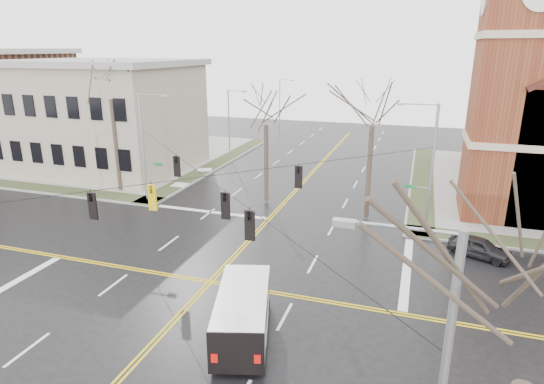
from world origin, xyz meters
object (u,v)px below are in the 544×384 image
(parked_car_a, at_px, (480,247))
(streetlight_north_a, at_px, (230,122))
(signal_pole_ne, at_px, (429,165))
(signal_pole_nw, at_px, (145,144))
(tree_nw_far, at_px, (110,93))
(cargo_van, at_px, (243,309))
(tree_nw_near, at_px, (266,120))
(streetlight_north_b, at_px, (281,103))
(tree_se, at_px, (530,360))
(tree_ne, at_px, (373,119))

(parked_car_a, bearing_deg, streetlight_north_a, 75.15)
(signal_pole_ne, height_order, signal_pole_nw, same)
(signal_pole_nw, bearing_deg, tree_nw_far, 160.03)
(parked_car_a, bearing_deg, cargo_van, 160.67)
(signal_pole_ne, bearing_deg, parked_car_a, -43.05)
(signal_pole_ne, bearing_deg, tree_nw_near, 168.09)
(parked_car_a, distance_m, tree_nw_far, 31.51)
(streetlight_north_b, xyz_separation_m, tree_se, (23.04, -61.96, 3.62))
(tree_se, bearing_deg, streetlight_north_a, 118.78)
(streetlight_north_a, bearing_deg, streetlight_north_b, 90.00)
(cargo_van, distance_m, tree_nw_near, 19.73)
(signal_pole_ne, distance_m, tree_nw_near, 13.27)
(tree_nw_far, relative_size, tree_ne, 1.17)
(parked_car_a, relative_size, tree_nw_near, 0.39)
(tree_nw_near, xyz_separation_m, tree_ne, (8.61, -1.30, 0.59))
(streetlight_north_b, bearing_deg, parked_car_a, -57.39)
(signal_pole_ne, height_order, streetlight_north_a, signal_pole_ne)
(tree_nw_far, bearing_deg, signal_pole_nw, -19.97)
(streetlight_north_a, xyz_separation_m, streetlight_north_b, (0.00, 20.00, 0.00))
(tree_nw_far, height_order, tree_ne, tree_nw_far)
(streetlight_north_a, relative_size, tree_ne, 0.75)
(tree_ne, distance_m, tree_se, 27.38)
(tree_nw_far, bearing_deg, parked_car_a, -8.79)
(signal_pole_ne, bearing_deg, tree_se, -87.59)
(signal_pole_ne, distance_m, streetlight_north_b, 42.61)
(signal_pole_nw, height_order, tree_ne, tree_ne)
(streetlight_north_a, xyz_separation_m, cargo_van, (14.26, -31.96, -3.16))
(tree_nw_near, height_order, tree_se, tree_se)
(signal_pole_ne, relative_size, tree_ne, 0.85)
(signal_pole_nw, bearing_deg, streetlight_north_b, 88.95)
(signal_pole_nw, height_order, streetlight_north_a, signal_pole_nw)
(tree_nw_near, relative_size, tree_se, 0.88)
(signal_pole_ne, xyz_separation_m, cargo_van, (-7.72, -15.46, -3.64))
(tree_nw_near, height_order, tree_ne, tree_ne)
(signal_pole_nw, relative_size, tree_nw_far, 0.73)
(signal_pole_ne, bearing_deg, signal_pole_nw, 180.00)
(signal_pole_nw, height_order, parked_car_a, signal_pole_nw)
(streetlight_north_b, bearing_deg, signal_pole_ne, -58.95)
(signal_pole_nw, xyz_separation_m, tree_nw_near, (9.83, 2.70, 2.15))
(streetlight_north_b, relative_size, tree_ne, 0.75)
(tree_ne, bearing_deg, signal_pole_ne, -18.53)
(signal_pole_ne, distance_m, streetlight_north_a, 27.48)
(signal_pole_nw, bearing_deg, tree_ne, 4.36)
(signal_pole_ne, relative_size, signal_pole_nw, 1.00)
(streetlight_north_b, height_order, tree_nw_far, tree_nw_far)
(streetlight_north_b, height_order, cargo_van, streetlight_north_b)
(signal_pole_nw, bearing_deg, parked_car_a, -7.01)
(cargo_van, height_order, tree_nw_near, tree_nw_near)
(signal_pole_ne, distance_m, parked_car_a, 6.37)
(signal_pole_nw, relative_size, tree_nw_near, 0.92)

